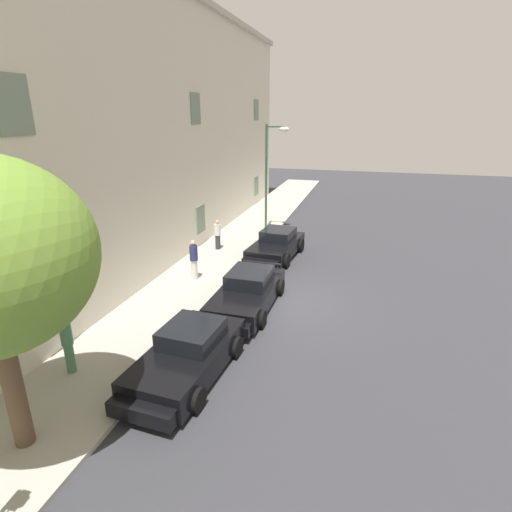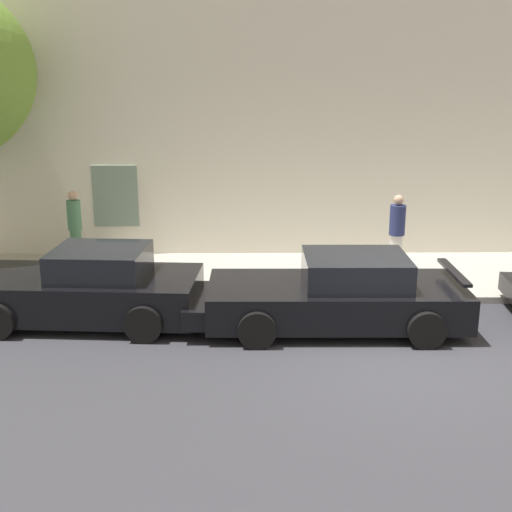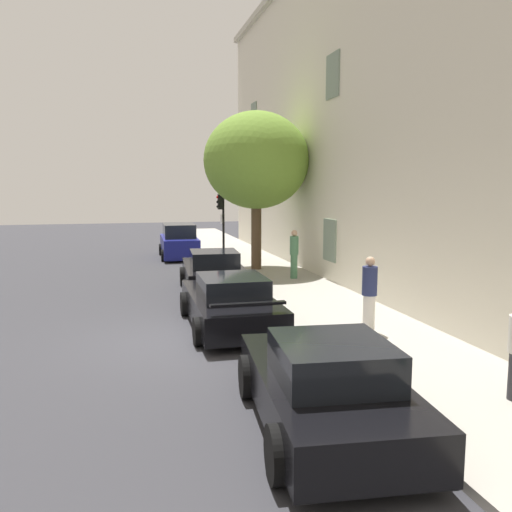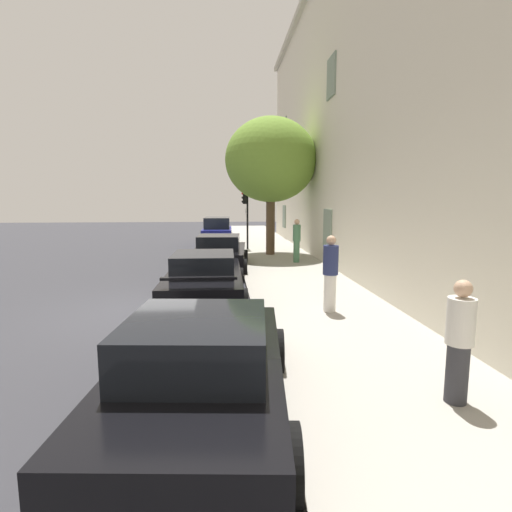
{
  "view_description": "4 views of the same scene",
  "coord_description": "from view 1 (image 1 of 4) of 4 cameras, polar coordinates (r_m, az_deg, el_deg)",
  "views": [
    {
      "loc": [
        -14.48,
        -2.81,
        7.1
      ],
      "look_at": [
        1.59,
        1.71,
        1.23
      ],
      "focal_mm": 28.71,
      "sensor_mm": 36.0,
      "label": 1
    },
    {
      "loc": [
        -2.38,
        -9.84,
        4.46
      ],
      "look_at": [
        -2.24,
        1.36,
        1.36
      ],
      "focal_mm": 46.05,
      "sensor_mm": 36.0,
      "label": 2
    },
    {
      "loc": [
        12.01,
        -1.16,
        3.53
      ],
      "look_at": [
        -1.57,
        2.26,
        1.67
      ],
      "focal_mm": 37.29,
      "sensor_mm": 36.0,
      "label": 3
    },
    {
      "loc": [
        9.71,
        1.91,
        2.71
      ],
      "look_at": [
        -2.29,
        2.89,
        1.0
      ],
      "focal_mm": 27.79,
      "sensor_mm": 36.0,
      "label": 4
    }
  ],
  "objects": [
    {
      "name": "sportscar_red_lead",
      "position": [
        11.95,
        -9.83,
        -13.88
      ],
      "size": [
        4.66,
        2.34,
        1.4
      ],
      "color": "black",
      "rests_on": "ground"
    },
    {
      "name": "street_lamp",
      "position": [
        24.97,
        2.35,
        13.26
      ],
      "size": [
        0.44,
        1.42,
        6.33
      ],
      "color": "#2D5138",
      "rests_on": "sidewalk"
    },
    {
      "name": "sportscar_white_middle",
      "position": [
        20.96,
        2.7,
        1.37
      ],
      "size": [
        4.78,
        2.45,
        1.41
      ],
      "color": "black",
      "rests_on": "ground"
    },
    {
      "name": "sportscar_yellow_flank",
      "position": [
        15.59,
        -1.39,
        -5.31
      ],
      "size": [
        5.02,
        2.2,
        1.35
      ],
      "color": "black",
      "rests_on": "ground"
    },
    {
      "name": "building_facade",
      "position": [
        17.82,
        -20.62,
        15.47
      ],
      "size": [
        42.19,
        3.55,
        12.46
      ],
      "color": "beige",
      "rests_on": "ground"
    },
    {
      "name": "pedestrian_admiring",
      "position": [
        21.96,
        -5.37,
        3.04
      ],
      "size": [
        0.48,
        0.48,
        1.6
      ],
      "color": "#333338",
      "rests_on": "sidewalk"
    },
    {
      "name": "sidewalk",
      "position": [
        17.6,
        -9.6,
        -4.46
      ],
      "size": [
        60.0,
        3.45,
        0.14
      ],
      "primitive_type": "cube",
      "color": "#A8A399",
      "rests_on": "ground"
    },
    {
      "name": "pedestrian_strolling",
      "position": [
        18.03,
        -8.65,
        -0.46
      ],
      "size": [
        0.43,
        0.43,
        1.77
      ],
      "color": "silver",
      "rests_on": "sidewalk"
    },
    {
      "name": "pedestrian_bystander",
      "position": [
        12.72,
        -24.79,
        -10.91
      ],
      "size": [
        0.38,
        0.38,
        1.79
      ],
      "color": "#4C7F59",
      "rests_on": "sidewalk"
    },
    {
      "name": "ground_plane",
      "position": [
        16.37,
        4.29,
        -6.39
      ],
      "size": [
        80.0,
        80.0,
        0.0
      ],
      "primitive_type": "plane",
      "color": "#333338"
    }
  ]
}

